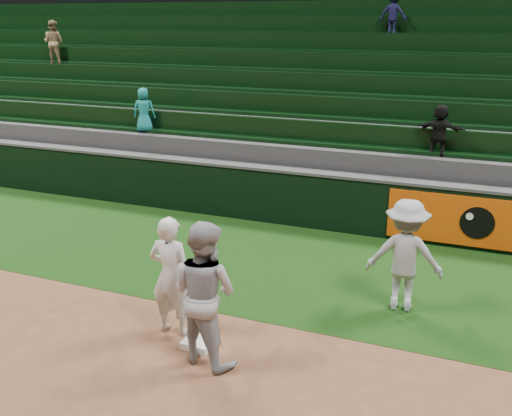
% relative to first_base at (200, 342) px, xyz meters
% --- Properties ---
extents(ground, '(70.00, 70.00, 0.00)m').
position_rel_first_base_xyz_m(ground, '(0.05, 0.01, -0.05)').
color(ground, brown).
rests_on(ground, ground).
extents(foul_grass, '(36.00, 4.20, 0.01)m').
position_rel_first_base_xyz_m(foul_grass, '(0.05, 3.01, -0.04)').
color(foul_grass, black).
rests_on(foul_grass, ground).
extents(first_base, '(0.45, 0.45, 0.09)m').
position_rel_first_base_xyz_m(first_base, '(0.00, 0.00, 0.00)').
color(first_base, white).
rests_on(first_base, ground).
extents(first_baseman, '(0.66, 0.44, 1.78)m').
position_rel_first_base_xyz_m(first_baseman, '(-0.52, 0.19, 0.84)').
color(first_baseman, silver).
rests_on(first_baseman, ground).
extents(baserunner, '(1.11, 0.96, 1.96)m').
position_rel_first_base_xyz_m(baserunner, '(0.23, -0.27, 0.93)').
color(baserunner, '#A3A6AD').
rests_on(baserunner, ground).
extents(base_coach, '(1.21, 0.76, 1.79)m').
position_rel_first_base_xyz_m(base_coach, '(2.45, 2.13, 0.85)').
color(base_coach, '#A0A4AE').
rests_on(base_coach, foul_grass).
extents(field_wall, '(36.00, 0.45, 1.25)m').
position_rel_first_base_xyz_m(field_wall, '(0.08, 5.21, 0.59)').
color(field_wall, black).
rests_on(field_wall, ground).
extents(stadium_seating, '(36.00, 5.95, 5.05)m').
position_rel_first_base_xyz_m(stadium_seating, '(0.05, 8.98, 1.65)').
color(stadium_seating, '#323134').
rests_on(stadium_seating, ground).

